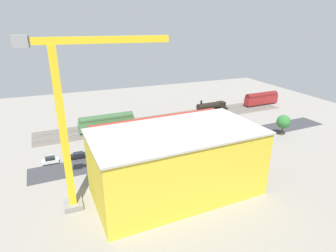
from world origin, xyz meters
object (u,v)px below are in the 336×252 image
object	(u,v)px
parked_car_2	(183,139)
parked_car_3	(159,143)
tower_crane	(73,114)
parked_car_5	(109,151)
parked_car_4	(136,146)
parked_car_0	(224,132)
platform_canopy_near	(159,118)
parked_car_1	(205,135)
passenger_coach	(261,98)
parked_car_7	(50,161)
freight_coach_far	(107,122)
parked_car_6	(78,156)
construction_building	(177,163)
locomotive	(212,107)
box_truck_0	(137,158)
traffic_light	(176,127)
street_tree_2	(284,122)
street_tree_1	(246,129)
street_tree_0	(110,151)

from	to	relation	value
parked_car_2	parked_car_3	bearing A→B (deg)	-3.39
tower_crane	parked_car_5	bearing A→B (deg)	-112.50
parked_car_5	parked_car_4	bearing A→B (deg)	-178.37
parked_car_0	parked_car_2	bearing A→B (deg)	0.27
parked_car_3	parked_car_5	bearing A→B (deg)	0.49
platform_canopy_near	parked_car_1	xyz separation A→B (m)	(-11.18, 13.71, -2.96)
passenger_coach	parked_car_7	xyz separation A→B (m)	(89.79, 24.68, -2.24)
freight_coach_far	parked_car_0	distance (m)	40.38
parked_car_0	parked_car_6	size ratio (longest dim) A/B	0.89
platform_canopy_near	parked_car_3	size ratio (longest dim) A/B	11.63
parked_car_3	parked_car_7	distance (m)	31.41
parked_car_1	parked_car_7	world-z (taller)	parked_car_7
parked_car_5	construction_building	bearing A→B (deg)	112.40
locomotive	construction_building	bearing A→B (deg)	52.30
box_truck_0	traffic_light	distance (m)	18.99
parked_car_1	construction_building	distance (m)	33.47
parked_car_4	street_tree_2	world-z (taller)	street_tree_2
freight_coach_far	parked_car_1	xyz separation A→B (m)	(-28.49, 18.82, -2.28)
parked_car_6	street_tree_1	xyz separation A→B (m)	(-49.15, 9.39, 4.39)
traffic_light	tower_crane	bearing A→B (deg)	37.19
parked_car_1	parked_car_6	world-z (taller)	parked_car_1
locomotive	street_tree_1	size ratio (longest dim) A/B	1.95
passenger_coach	parked_car_4	size ratio (longest dim) A/B	3.78
parked_car_3	traffic_light	bearing A→B (deg)	-174.38
parked_car_2	box_truck_0	size ratio (longest dim) A/B	0.43
platform_canopy_near	parked_car_5	size ratio (longest dim) A/B	10.16
passenger_coach	parked_car_4	distance (m)	70.07
locomotive	street_tree_0	world-z (taller)	street_tree_0
platform_canopy_near	street_tree_0	xyz separation A→B (m)	(21.34, 21.91, 0.89)
passenger_coach	parked_car_7	distance (m)	93.14
parked_car_2	tower_crane	distance (m)	44.68
parked_car_6	street_tree_2	world-z (taller)	street_tree_2
parked_car_0	street_tree_1	world-z (taller)	street_tree_1
platform_canopy_near	street_tree_0	distance (m)	30.59
parked_car_2	street_tree_2	distance (m)	33.92
tower_crane	street_tree_1	xyz separation A→B (m)	(-50.27, -13.61, -15.04)
parked_car_5	freight_coach_far	bearing A→B (deg)	-99.55
locomotive	parked_car_1	bearing A→B (deg)	55.02
passenger_coach	parked_car_3	size ratio (longest dim) A/B	4.12
parked_car_2	street_tree_1	size ratio (longest dim) A/B	0.57
parked_car_3	street_tree_2	bearing A→B (deg)	168.71
parked_car_3	box_truck_0	size ratio (longest dim) A/B	0.42
parked_car_5	parked_car_7	distance (m)	15.74
construction_building	box_truck_0	size ratio (longest dim) A/B	3.58
parked_car_0	parked_car_2	xyz separation A→B (m)	(14.96, 0.07, 0.04)
parked_car_7	box_truck_0	xyz separation A→B (m)	(-21.72, 8.98, 0.92)
street_tree_1	traffic_light	world-z (taller)	street_tree_1
parked_car_2	traffic_light	distance (m)	4.63
passenger_coach	parked_car_1	world-z (taller)	passenger_coach
parked_car_3	tower_crane	distance (m)	39.33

